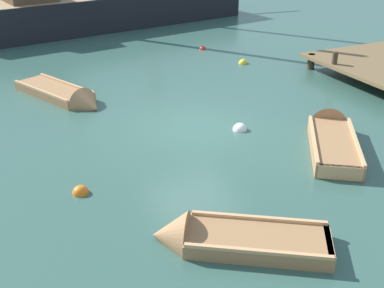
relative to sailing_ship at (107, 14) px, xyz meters
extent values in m
plane|color=#33564C|center=(-1.64, -14.32, -0.64)|extent=(120.00, 120.00, 0.00)
cylinder|color=#433421|center=(5.02, -11.13, -0.64)|extent=(0.28, 0.28, 1.18)
cylinder|color=#433421|center=(4.92, -12.55, 0.17)|extent=(0.20, 0.20, 0.45)
cube|color=black|center=(0.16, 0.03, -0.19)|extent=(15.39, 6.03, 2.50)
cube|color=#9E7047|center=(-4.71, -9.90, -0.56)|extent=(2.26, 3.24, 0.39)
cone|color=#9E7047|center=(-3.94, -11.63, -0.56)|extent=(1.26, 1.11, 1.05)
cube|color=tan|center=(-5.32, -8.55, -0.51)|extent=(0.95, 0.51, 0.27)
cube|color=tan|center=(-4.49, -10.38, -0.43)|extent=(1.00, 0.58, 0.05)
cube|color=tan|center=(-4.93, -9.41, -0.43)|extent=(1.00, 0.58, 0.05)
cube|color=tan|center=(-5.18, -10.10, -0.34)|extent=(1.30, 2.77, 0.07)
cube|color=tan|center=(-4.25, -9.69, -0.34)|extent=(1.30, 2.77, 0.07)
cube|color=#9E7047|center=(-2.86, -19.76, -0.56)|extent=(2.80, 2.35, 0.39)
cone|color=#9E7047|center=(-4.24, -18.86, -0.56)|extent=(1.12, 1.23, 1.04)
cube|color=tan|center=(-1.80, -20.45, -0.50)|extent=(0.64, 0.89, 0.27)
cube|color=tan|center=(-3.24, -19.50, -0.43)|extent=(0.70, 0.94, 0.05)
cube|color=tan|center=(-2.47, -20.01, -0.43)|extent=(0.70, 0.94, 0.05)
cube|color=tan|center=(-2.58, -19.33, -0.34)|extent=(2.20, 1.47, 0.07)
cube|color=tan|center=(-3.14, -20.18, -0.34)|extent=(2.20, 1.47, 0.07)
cube|color=#9E7047|center=(0.97, -17.30, -0.52)|extent=(2.55, 3.01, 0.47)
cone|color=#9E7047|center=(1.98, -15.81, -0.52)|extent=(1.28, 1.19, 1.07)
cube|color=tan|center=(0.18, -18.45, -0.45)|extent=(0.90, 0.67, 0.33)
cube|color=tan|center=(1.25, -16.88, -0.34)|extent=(0.95, 0.73, 0.05)
cube|color=tan|center=(0.68, -17.71, -0.34)|extent=(0.95, 0.73, 0.05)
cube|color=tan|center=(1.40, -17.59, -0.25)|extent=(1.66, 2.38, 0.07)
cube|color=tan|center=(0.54, -17.00, -0.25)|extent=(1.66, 2.38, 0.07)
sphere|color=orange|center=(-5.38, -16.49, -0.64)|extent=(0.36, 0.36, 0.36)
sphere|color=red|center=(2.48, -6.67, -0.64)|extent=(0.31, 0.31, 0.31)
sphere|color=white|center=(-0.48, -15.04, -0.64)|extent=(0.41, 0.41, 0.41)
sphere|color=yellow|center=(2.98, -9.38, -0.64)|extent=(0.37, 0.37, 0.37)
camera|label=1|loc=(-6.97, -25.66, 4.94)|focal=44.68mm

